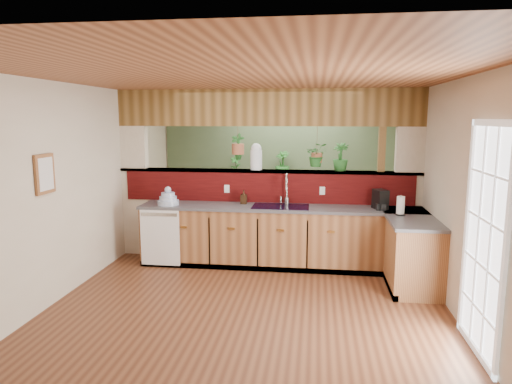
# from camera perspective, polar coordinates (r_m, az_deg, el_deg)

# --- Properties ---
(ground) EXTENTS (4.60, 7.00, 0.01)m
(ground) POSITION_cam_1_polar(r_m,az_deg,el_deg) (5.99, -0.18, -12.03)
(ground) COLOR #59301B
(ground) RESTS_ON ground
(ceiling) EXTENTS (4.60, 7.00, 0.01)m
(ceiling) POSITION_cam_1_polar(r_m,az_deg,el_deg) (5.60, -0.19, 13.62)
(ceiling) COLOR brown
(ceiling) RESTS_ON ground
(wall_back) EXTENTS (4.60, 0.02, 2.60)m
(wall_back) POSITION_cam_1_polar(r_m,az_deg,el_deg) (9.10, 2.80, 3.73)
(wall_back) COLOR beige
(wall_back) RESTS_ON ground
(wall_front) EXTENTS (4.60, 0.02, 2.60)m
(wall_front) POSITION_cam_1_polar(r_m,az_deg,el_deg) (2.34, -12.18, -12.90)
(wall_front) COLOR beige
(wall_front) RESTS_ON ground
(wall_left) EXTENTS (0.02, 7.00, 2.60)m
(wall_left) POSITION_cam_1_polar(r_m,az_deg,el_deg) (6.38, -21.12, 0.75)
(wall_left) COLOR beige
(wall_left) RESTS_ON ground
(wall_right) EXTENTS (0.02, 7.00, 2.60)m
(wall_right) POSITION_cam_1_polar(r_m,az_deg,el_deg) (5.81, 22.92, -0.13)
(wall_right) COLOR beige
(wall_right) RESTS_ON ground
(pass_through_partition) EXTENTS (4.60, 0.21, 2.60)m
(pass_through_partition) POSITION_cam_1_polar(r_m,az_deg,el_deg) (6.99, 1.55, 1.16)
(pass_through_partition) COLOR beige
(pass_through_partition) RESTS_ON ground
(pass_through_ledge) EXTENTS (4.60, 0.21, 0.04)m
(pass_through_ledge) POSITION_cam_1_polar(r_m,az_deg,el_deg) (6.97, 1.32, 2.62)
(pass_through_ledge) COLOR brown
(pass_through_ledge) RESTS_ON ground
(header_beam) EXTENTS (4.60, 0.15, 0.55)m
(header_beam) POSITION_cam_1_polar(r_m,az_deg,el_deg) (6.92, 1.35, 10.50)
(header_beam) COLOR brown
(header_beam) RESTS_ON ground
(sage_backwall) EXTENTS (4.55, 0.02, 2.55)m
(sage_backwall) POSITION_cam_1_polar(r_m,az_deg,el_deg) (9.08, 2.79, 3.71)
(sage_backwall) COLOR #4B6243
(sage_backwall) RESTS_ON ground
(countertop) EXTENTS (4.14, 1.52, 0.90)m
(countertop) POSITION_cam_1_polar(r_m,az_deg,el_deg) (6.63, 8.08, -5.93)
(countertop) COLOR brown
(countertop) RESTS_ON ground
(dishwasher) EXTENTS (0.58, 0.03, 0.82)m
(dishwasher) POSITION_cam_1_polar(r_m,az_deg,el_deg) (6.80, -11.91, -5.57)
(dishwasher) COLOR white
(dishwasher) RESTS_ON ground
(navy_sink) EXTENTS (0.82, 0.50, 0.18)m
(navy_sink) POSITION_cam_1_polar(r_m,az_deg,el_deg) (6.66, 3.09, -2.48)
(navy_sink) COLOR black
(navy_sink) RESTS_ON countertop
(french_door) EXTENTS (0.06, 1.02, 2.16)m
(french_door) POSITION_cam_1_polar(r_m,az_deg,el_deg) (4.63, 26.56, -5.78)
(french_door) COLOR white
(french_door) RESTS_ON ground
(framed_print) EXTENTS (0.04, 0.35, 0.45)m
(framed_print) POSITION_cam_1_polar(r_m,az_deg,el_deg) (5.65, -24.88, 2.06)
(framed_print) COLOR brown
(framed_print) RESTS_ON wall_left
(faucet) EXTENTS (0.21, 0.21, 0.47)m
(faucet) POSITION_cam_1_polar(r_m,az_deg,el_deg) (6.75, 3.82, 0.54)
(faucet) COLOR #B7B7B2
(faucet) RESTS_ON countertop
(dish_stack) EXTENTS (0.31, 0.31, 0.28)m
(dish_stack) POSITION_cam_1_polar(r_m,az_deg,el_deg) (6.86, -10.93, -0.89)
(dish_stack) COLOR #A4B4D4
(dish_stack) RESTS_ON countertop
(soap_dispenser) EXTENTS (0.10, 0.10, 0.21)m
(soap_dispenser) POSITION_cam_1_polar(r_m,az_deg,el_deg) (6.83, -1.54, -0.62)
(soap_dispenser) COLOR #362213
(soap_dispenser) RESTS_ON countertop
(coffee_maker) EXTENTS (0.15, 0.25, 0.28)m
(coffee_maker) POSITION_cam_1_polar(r_m,az_deg,el_deg) (6.65, 15.29, -1.01)
(coffee_maker) COLOR black
(coffee_maker) RESTS_ON countertop
(paper_towel) EXTENTS (0.13, 0.13, 0.27)m
(paper_towel) POSITION_cam_1_polar(r_m,az_deg,el_deg) (6.33, 17.61, -1.68)
(paper_towel) COLOR black
(paper_towel) RESTS_ON countertop
(glass_jar) EXTENTS (0.18, 0.18, 0.40)m
(glass_jar) POSITION_cam_1_polar(r_m,az_deg,el_deg) (6.97, 0.02, 4.46)
(glass_jar) COLOR silver
(glass_jar) RESTS_ON pass_through_ledge
(ledge_plant_right) EXTENTS (0.29, 0.29, 0.42)m
(ledge_plant_right) POSITION_cam_1_polar(r_m,az_deg,el_deg) (6.91, 10.51, 4.33)
(ledge_plant_right) COLOR #205820
(ledge_plant_right) RESTS_ON pass_through_ledge
(hanging_plant_a) EXTENTS (0.23, 0.19, 0.52)m
(hanging_plant_a) POSITION_cam_1_polar(r_m,az_deg,el_deg) (6.99, -2.28, 6.74)
(hanging_plant_a) COLOR brown
(hanging_plant_a) RESTS_ON header_beam
(hanging_plant_b) EXTENTS (0.34, 0.30, 0.53)m
(hanging_plant_b) POSITION_cam_1_polar(r_m,az_deg,el_deg) (6.89, 7.63, 5.88)
(hanging_plant_b) COLOR brown
(hanging_plant_b) RESTS_ON header_beam
(shelving_console) EXTENTS (1.70, 1.06, 1.11)m
(shelving_console) POSITION_cam_1_polar(r_m,az_deg,el_deg) (8.99, 1.10, -1.48)
(shelving_console) COLOR black
(shelving_console) RESTS_ON ground
(shelf_plant_a) EXTENTS (0.23, 0.17, 0.39)m
(shelf_plant_a) POSITION_cam_1_polar(r_m,az_deg,el_deg) (8.97, -2.57, 3.32)
(shelf_plant_a) COLOR #205820
(shelf_plant_a) RESTS_ON shelving_console
(shelf_plant_b) EXTENTS (0.36, 0.36, 0.49)m
(shelf_plant_b) POSITION_cam_1_polar(r_m,az_deg,el_deg) (8.85, 3.31, 3.56)
(shelf_plant_b) COLOR #205820
(shelf_plant_b) RESTS_ON shelving_console
(floor_plant) EXTENTS (0.92, 0.86, 0.83)m
(floor_plant) POSITION_cam_1_polar(r_m,az_deg,el_deg) (8.04, 11.55, -3.59)
(floor_plant) COLOR #205820
(floor_plant) RESTS_ON ground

